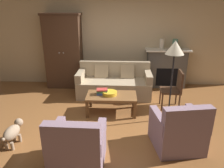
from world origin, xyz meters
The scene contains 15 objects.
ground_plane centered at (0.00, 0.00, 0.00)m, with size 9.60×9.60×0.00m, color brown.
back_wall centered at (0.00, 2.55, 1.40)m, with size 7.20×0.10×2.80m, color beige.
fireplace centered at (1.55, 2.30, 0.57)m, with size 1.26×0.48×1.12m.
armoire centered at (-1.40, 2.22, 1.05)m, with size 1.06×0.57×2.09m.
couch centered at (0.07, 1.60, 0.32)m, with size 1.93×0.87×0.86m.
coffee_table centered at (0.04, 0.58, 0.37)m, with size 1.10×0.60×0.42m.
fruit_bowl centered at (0.00, 0.59, 0.46)m, with size 0.33×0.33×0.08m, color gold.
book_stack centered at (-0.17, 0.62, 0.48)m, with size 0.26×0.20×0.12m.
mantel_vase_cream centered at (1.37, 2.28, 1.26)m, with size 0.13×0.13×0.29m, color beige.
mantel_vase_jade centered at (1.73, 2.28, 1.26)m, with size 0.15×0.15×0.28m, color slate.
armchair_near_left centered at (-0.37, -1.18, 0.32)m, with size 0.80×0.79×0.88m.
armchair_near_right centered at (1.21, -0.65, 0.32)m, with size 0.88×0.88×0.88m.
side_chair_wooden centered at (1.48, 0.87, 0.51)m, with size 0.46×0.46×0.90m.
floor_lamp centered at (1.26, 0.31, 1.44)m, with size 0.36×0.36×1.67m.
dog centered at (-1.60, -0.69, 0.25)m, with size 0.24×0.57×0.39m.
Camera 1 is at (0.25, -3.77, 2.30)m, focal length 34.40 mm.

